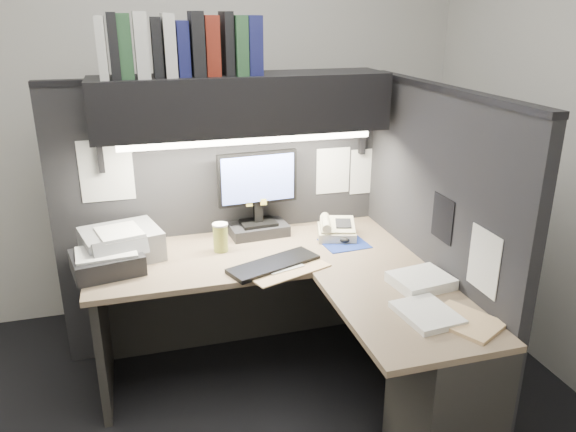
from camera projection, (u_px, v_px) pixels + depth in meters
The scene contains 21 objects.
wall_back at pixel (201, 110), 3.65m from camera, with size 3.50×0.04×2.70m, color beige.
wall_front at pixel (444, 396), 0.94m from camera, with size 3.50×0.04×2.70m, color beige.
partition_back at pixel (224, 218), 3.33m from camera, with size 1.90×0.06×1.60m, color black.
partition_right at pixel (431, 249), 2.90m from camera, with size 0.06×1.50×1.60m, color black.
desk at pixel (341, 344), 2.71m from camera, with size 1.70×1.53×0.73m.
overhead_shelf at pixel (242, 103), 2.95m from camera, with size 1.55×0.34×0.30m, color black.
task_light_tube at pixel (249, 141), 2.88m from camera, with size 0.04×0.04×1.32m, color white.
monitor at pixel (258, 203), 3.20m from camera, with size 0.46×0.23×0.49m.
keyboard at pixel (274, 264), 2.86m from camera, with size 0.48×0.16×0.02m, color black.
mousepad at pixel (344, 243), 3.15m from camera, with size 0.24×0.22×0.00m, color navy.
mouse at pixel (343, 238), 3.16m from camera, with size 0.07×0.10×0.04m, color black.
telephone at pixel (337, 230), 3.23m from camera, with size 0.21×0.22×0.09m, color beige.
coffee_cup at pixel (221, 238), 3.03m from camera, with size 0.08×0.08×0.15m, color #A9A443.
printer at pixel (122, 244), 2.95m from camera, with size 0.38×0.33×0.15m, color gray.
notebook_stack at pixel (107, 262), 2.79m from camera, with size 0.33×0.28×0.10m, color black.
open_folder at pixel (282, 267), 2.85m from camera, with size 0.42×0.28×0.01m, color tan.
paper_stack_a at pixel (421, 281), 2.66m from camera, with size 0.26×0.22×0.05m, color white.
paper_stack_b at pixel (427, 314), 2.39m from camera, with size 0.22×0.27×0.03m, color white.
manila_stack at pixel (465, 321), 2.34m from camera, with size 0.22×0.28×0.02m, color tan.
binder_row at pixel (181, 46), 2.77m from camera, with size 0.79×0.25×0.31m.
pinned_papers at pixel (306, 190), 3.01m from camera, with size 1.76×1.31×0.51m.
Camera 1 is at (-0.47, -2.18, 1.96)m, focal length 35.00 mm.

